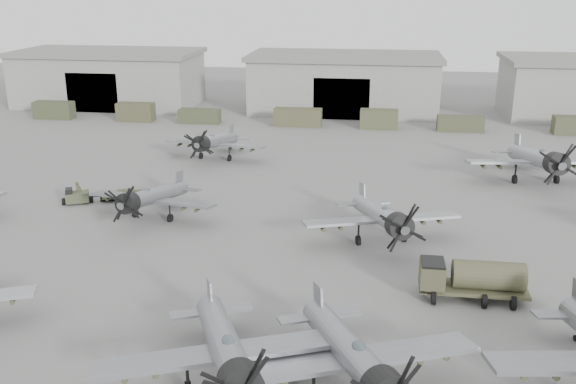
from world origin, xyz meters
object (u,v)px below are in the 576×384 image
Objects in this scene: aircraft_mid_2 at (383,217)px; aircraft_far_1 at (539,159)px; aircraft_far_0 at (214,142)px; fuel_tanker at (472,277)px; aircraft_mid_1 at (150,197)px; aircraft_extra_993 at (354,357)px; aircraft_near_1 at (227,350)px; ground_crew at (78,192)px; tug_trailer at (96,196)px.

aircraft_far_1 is at bearing 30.84° from aircraft_mid_2.
aircraft_far_0 reaches higher than fuel_tanker.
aircraft_mid_1 is 0.90× the size of aircraft_extra_993.
aircraft_mid_2 is (19.42, -2.48, 0.19)m from aircraft_mid_1.
fuel_tanker is (25.09, -10.77, -0.55)m from aircraft_mid_1.
aircraft_far_1 is 40.96m from aircraft_extra_993.
aircraft_near_1 is 1.86× the size of fuel_tanker.
aircraft_far_0 is at bearing 99.64° from aircraft_mid_1.
aircraft_mid_2 is 28.31m from ground_crew.
aircraft_mid_2 is 1.80× the size of fuel_tanker.
aircraft_mid_1 is 0.80× the size of aircraft_far_1.
aircraft_mid_1 is 0.97× the size of aircraft_far_0.
aircraft_near_1 is at bearing -128.91° from aircraft_mid_2.
aircraft_extra_993 is 13.45m from fuel_tanker.
aircraft_far_1 is at bearing 36.19° from aircraft_near_1.
ground_crew is (-26.25, 25.74, -1.37)m from aircraft_extra_993.
aircraft_mid_1 is 28.61m from aircraft_extra_993.
fuel_tanker is 36.25m from ground_crew.
aircraft_near_1 is at bearing -78.03° from tug_trailer.
aircraft_mid_2 is at bearing 46.77° from aircraft_near_1.
ground_crew is at bearing -110.22° from aircraft_far_0.
aircraft_far_0 reaches higher than tug_trailer.
aircraft_near_1 is 44.11m from aircraft_far_1.
aircraft_mid_2 is at bearing 4.13° from aircraft_mid_1.
aircraft_extra_993 is at bearing -19.64° from aircraft_near_1.
fuel_tanker is at bearing -73.92° from aircraft_mid_2.
aircraft_far_1 is at bearing -7.74° from tug_trailer.
aircraft_near_1 reaches higher than aircraft_mid_2.
aircraft_far_1 is at bearing -62.18° from ground_crew.
tug_trailer is (-6.65, 3.73, -1.48)m from aircraft_mid_1.
aircraft_far_1 reaches higher than ground_crew.
aircraft_far_0 is (0.60, 19.30, 0.07)m from aircraft_mid_1.
aircraft_mid_1 is 27.31m from fuel_tanker.
ground_crew is (-1.57, -0.19, 0.40)m from tug_trailer.
aircraft_near_1 is 6.57× the size of ground_crew.
aircraft_far_1 reaches higher than aircraft_mid_2.
aircraft_far_1 reaches higher than aircraft_near_1.
aircraft_far_0 is at bearing 129.38° from fuel_tanker.
aircraft_mid_2 reaches higher than ground_crew.
aircraft_mid_2 is 0.87× the size of aircraft_far_1.
aircraft_near_1 and aircraft_extra_993 have the same top height.
aircraft_near_1 is at bearing -65.92° from aircraft_far_0.
aircraft_far_0 is 18.09m from ground_crew.
aircraft_near_1 is 25.46m from aircraft_mid_1.
aircraft_near_1 is 17.70m from fuel_tanker.
tug_trailer is (-31.73, 14.51, -0.94)m from fuel_tanker.
aircraft_near_1 is 32.93m from ground_crew.
aircraft_near_1 is at bearing -129.37° from aircraft_far_1.
aircraft_mid_2 reaches higher than aircraft_far_0.
aircraft_mid_1 is 7.76m from tug_trailer.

